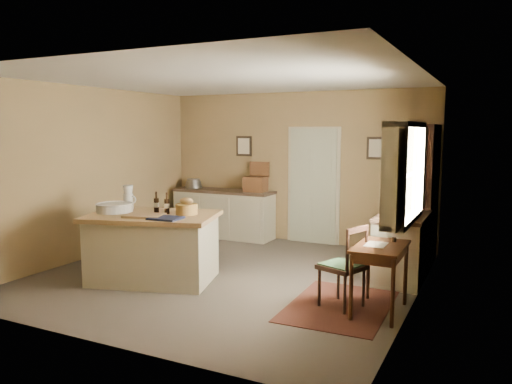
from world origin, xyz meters
TOP-DOWN VIEW (x-y plane):
  - ground at (0.00, 0.00)m, footprint 5.00×5.00m
  - wall_back at (0.00, 2.50)m, footprint 5.00×0.10m
  - wall_front at (0.00, -2.50)m, footprint 5.00×0.10m
  - wall_left at (-2.50, 0.00)m, footprint 0.10×5.00m
  - wall_right at (2.50, 0.00)m, footprint 0.10×5.00m
  - ceiling at (0.00, 0.00)m, footprint 5.00×5.00m
  - door at (0.35, 2.47)m, footprint 0.97×0.06m
  - framed_prints at (0.20, 2.48)m, footprint 2.82×0.02m
  - window at (2.42, -0.20)m, footprint 0.25×1.99m
  - work_island at (-0.81, -0.65)m, footprint 1.91×1.51m
  - sideboard at (-1.33, 2.20)m, footprint 1.97×0.56m
  - rug at (1.75, -0.51)m, footprint 1.14×1.62m
  - writing_desk at (2.20, -0.51)m, footprint 0.51×0.84m
  - desk_chair at (1.77, -0.52)m, footprint 0.57×0.57m
  - right_cabinet at (2.20, 0.84)m, footprint 0.63×1.13m
  - shelving_unit at (2.35, 1.85)m, footprint 0.36×0.95m

SIDE VIEW (x-z plane):
  - ground at x=0.00m, z-range 0.00..0.00m
  - rug at x=1.75m, z-range 0.00..0.01m
  - right_cabinet at x=2.20m, z-range -0.04..0.95m
  - desk_chair at x=1.77m, z-range 0.00..0.94m
  - sideboard at x=-1.33m, z-range -0.11..1.07m
  - work_island at x=-0.81m, z-range -0.12..1.08m
  - writing_desk at x=2.20m, z-range 0.26..1.07m
  - shelving_unit at x=2.35m, z-range 0.00..2.10m
  - door at x=0.35m, z-range 0.00..2.11m
  - wall_back at x=0.00m, z-range 0.00..2.70m
  - wall_front at x=0.00m, z-range 0.00..2.70m
  - wall_left at x=-2.50m, z-range 0.00..2.70m
  - wall_right at x=2.50m, z-range 0.00..2.70m
  - window at x=2.42m, z-range 0.99..2.11m
  - framed_prints at x=0.20m, z-range 1.53..1.91m
  - ceiling at x=0.00m, z-range 2.70..2.70m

